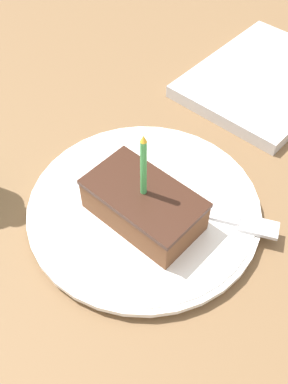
% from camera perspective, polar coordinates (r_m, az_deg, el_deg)
% --- Properties ---
extents(ground_plane, '(2.40, 2.40, 0.04)m').
position_cam_1_polar(ground_plane, '(0.58, 2.61, -3.03)').
color(ground_plane, brown).
rests_on(ground_plane, ground).
extents(plate, '(0.28, 0.28, 0.02)m').
position_cam_1_polar(plate, '(0.55, -0.00, -2.06)').
color(plate, white).
rests_on(plate, ground_plane).
extents(cake_slice, '(0.08, 0.13, 0.13)m').
position_cam_1_polar(cake_slice, '(0.52, -0.36, -1.38)').
color(cake_slice, brown).
rests_on(cake_slice, plate).
extents(fork, '(0.09, 0.17, 0.00)m').
position_cam_1_polar(fork, '(0.54, 8.69, -3.03)').
color(fork, silver).
rests_on(fork, plate).
extents(marble_board, '(0.26, 0.19, 0.02)m').
position_cam_1_polar(marble_board, '(0.76, 15.12, 13.63)').
color(marble_board, silver).
rests_on(marble_board, ground_plane).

